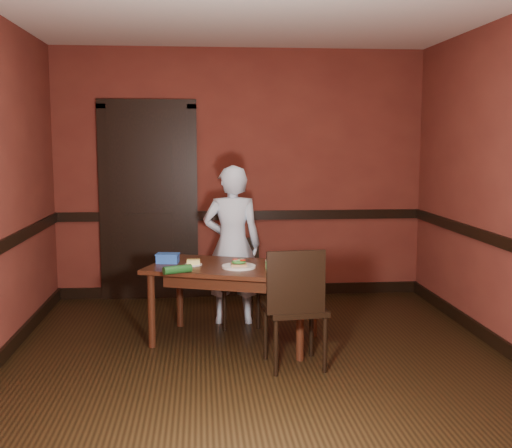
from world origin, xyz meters
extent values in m
cube|color=black|center=(0.00, 0.00, 0.00)|extent=(4.00, 4.50, 0.01)
cube|color=silver|center=(0.00, 0.00, 2.70)|extent=(4.00, 4.50, 0.01)
cube|color=maroon|center=(0.00, 2.25, 1.35)|extent=(4.00, 0.02, 2.70)
cube|color=maroon|center=(0.00, -2.25, 1.35)|extent=(4.00, 0.02, 2.70)
cube|color=black|center=(0.00, 2.23, 0.90)|extent=(4.00, 0.03, 0.10)
cube|color=black|center=(0.00, 2.23, 0.06)|extent=(4.00, 0.03, 0.12)
cube|color=black|center=(1.99, 0.00, 0.06)|extent=(0.03, 4.50, 0.12)
cube|color=black|center=(-1.00, 2.21, 1.02)|extent=(0.85, 0.04, 2.05)
cube|color=black|center=(-1.48, 2.23, 1.02)|extent=(0.10, 0.06, 2.15)
cube|color=black|center=(-0.52, 2.23, 1.02)|extent=(0.10, 0.06, 2.15)
cube|color=black|center=(-1.00, 2.23, 2.10)|extent=(1.05, 0.06, 0.10)
cube|color=black|center=(-0.16, 0.59, 0.33)|extent=(1.60, 1.23, 0.66)
imported|color=silver|center=(-0.15, 1.19, 0.74)|extent=(0.56, 0.38, 1.49)
cylinder|color=silver|center=(-0.13, 0.50, 0.67)|extent=(0.28, 0.28, 0.01)
cube|color=#A77E51|center=(-0.13, 0.50, 0.69)|extent=(0.13, 0.12, 0.02)
ellipsoid|color=green|center=(-0.13, 0.50, 0.71)|extent=(0.12, 0.11, 0.03)
cylinder|color=red|center=(-0.16, 0.52, 0.73)|extent=(0.05, 0.05, 0.01)
cylinder|color=red|center=(-0.10, 0.49, 0.73)|extent=(0.05, 0.05, 0.01)
cylinder|color=#85BC69|center=(-0.16, 0.48, 0.73)|extent=(0.03, 0.03, 0.01)
cylinder|color=#85BC69|center=(-0.10, 0.53, 0.73)|extent=(0.03, 0.03, 0.01)
cylinder|color=#85BC69|center=(-0.13, 0.50, 0.73)|extent=(0.03, 0.03, 0.01)
cylinder|color=#4B7F3D|center=(0.12, 0.43, 0.70)|extent=(0.06, 0.06, 0.07)
cylinder|color=beige|center=(0.12, 0.43, 0.74)|extent=(0.07, 0.07, 0.01)
cylinder|color=silver|center=(-0.51, 0.66, 0.67)|extent=(0.15, 0.15, 0.01)
cube|color=#ECE371|center=(-0.51, 0.66, 0.69)|extent=(0.11, 0.07, 0.04)
cube|color=blue|center=(-0.73, 0.77, 0.70)|extent=(0.20, 0.15, 0.07)
cube|color=blue|center=(-0.73, 0.77, 0.74)|extent=(0.21, 0.16, 0.01)
cylinder|color=#194C1C|center=(-0.63, 0.31, 0.70)|extent=(0.24, 0.16, 0.07)
camera|label=1|loc=(-0.44, -4.73, 1.72)|focal=45.00mm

